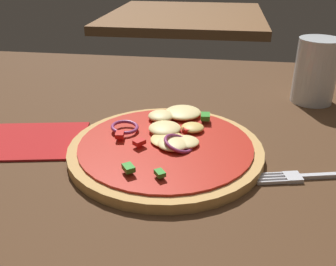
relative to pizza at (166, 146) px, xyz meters
name	(u,v)px	position (x,y,z in m)	size (l,w,h in m)	color
dining_table	(182,154)	(0.02, 0.03, -0.03)	(1.27, 0.85, 0.03)	#4C301C
pizza	(166,146)	(0.00, 0.00, 0.00)	(0.24, 0.24, 0.03)	tan
fork	(327,176)	(0.19, -0.03, -0.01)	(0.18, 0.05, 0.01)	silver
beer_glass	(315,74)	(0.21, 0.21, 0.04)	(0.07, 0.07, 0.10)	silver
napkin	(33,141)	(-0.18, 0.00, -0.01)	(0.15, 0.13, 0.00)	#B21E1E
background_table	(186,17)	(-0.09, 1.13, -0.03)	(0.60, 0.67, 0.03)	brown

